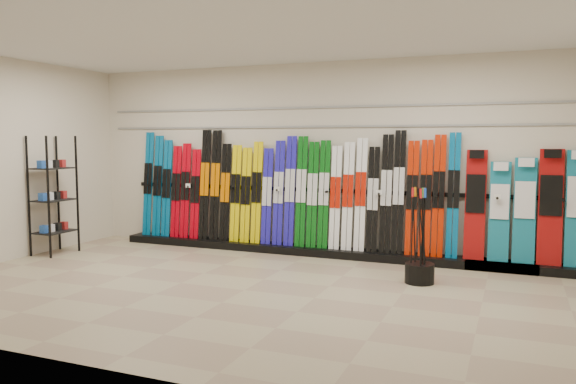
% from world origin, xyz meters
% --- Properties ---
extents(floor, '(8.00, 8.00, 0.00)m').
position_xyz_m(floor, '(0.00, 0.00, 0.00)').
color(floor, tan).
rests_on(floor, ground).
extents(back_wall, '(8.00, 0.00, 8.00)m').
position_xyz_m(back_wall, '(0.00, 2.50, 1.50)').
color(back_wall, beige).
rests_on(back_wall, floor).
extents(ceiling, '(8.00, 8.00, 0.00)m').
position_xyz_m(ceiling, '(0.00, 0.00, 3.00)').
color(ceiling, silver).
rests_on(ceiling, back_wall).
extents(ski_rack_base, '(8.00, 0.40, 0.12)m').
position_xyz_m(ski_rack_base, '(0.22, 2.28, 0.06)').
color(ski_rack_base, black).
rests_on(ski_rack_base, floor).
extents(skis, '(5.38, 0.21, 1.84)m').
position_xyz_m(skis, '(-0.44, 2.32, 0.96)').
color(skis, '#045A90').
rests_on(skis, ski_rack_base).
extents(snowboards, '(1.56, 0.24, 1.55)m').
position_xyz_m(snowboards, '(3.11, 2.35, 0.86)').
color(snowboards, '#990C0C').
rests_on(snowboards, ski_rack_base).
extents(accessory_rack, '(0.40, 0.60, 1.86)m').
position_xyz_m(accessory_rack, '(-3.75, 0.82, 0.93)').
color(accessory_rack, black).
rests_on(accessory_rack, floor).
extents(pole_bin, '(0.37, 0.37, 0.25)m').
position_xyz_m(pole_bin, '(1.89, 1.13, 0.12)').
color(pole_bin, black).
rests_on(pole_bin, floor).
extents(ski_poles, '(0.23, 0.27, 1.18)m').
position_xyz_m(ski_poles, '(1.89, 1.14, 0.61)').
color(ski_poles, black).
rests_on(ski_poles, pole_bin).
extents(slatwall_rail_0, '(7.60, 0.02, 0.03)m').
position_xyz_m(slatwall_rail_0, '(0.00, 2.48, 2.00)').
color(slatwall_rail_0, gray).
rests_on(slatwall_rail_0, back_wall).
extents(slatwall_rail_1, '(7.60, 0.02, 0.03)m').
position_xyz_m(slatwall_rail_1, '(0.00, 2.48, 2.30)').
color(slatwall_rail_1, gray).
rests_on(slatwall_rail_1, back_wall).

